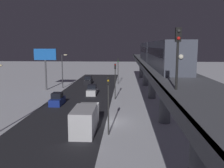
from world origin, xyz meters
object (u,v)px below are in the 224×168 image
commercial_billboard (45,58)px  rail_signal (178,48)px  sedan_black (88,81)px  sedan_white (92,91)px  sedan_blue (57,100)px  box_truck (85,119)px  subway_train (156,52)px  traffic_light_mid (115,76)px  traffic_light_far (118,67)px  traffic_light_near (108,97)px

commercial_billboard → rail_signal: bearing=119.1°
sedan_black → commercial_billboard: 13.34m
sedan_white → sedan_blue: same height
sedan_white → rail_signal: bearing=-72.9°
sedan_blue → rail_signal: bearing=121.8°
sedan_black → box_truck: size_ratio=0.55×
box_truck → subway_train: bearing=-124.3°
commercial_billboard → subway_train: bearing=151.4°
subway_train → box_truck: bearing=55.7°
traffic_light_mid → traffic_light_far: 18.16m
rail_signal → traffic_light_mid: 28.73m
subway_train → traffic_light_mid: 8.56m
box_truck → sedan_white: bearing=-84.6°
rail_signal → sedan_white: 34.56m
traffic_light_near → commercial_billboard: (15.39, -27.18, 2.63)m
sedan_white → traffic_light_near: size_ratio=0.68×
sedan_blue → box_truck: 13.98m
sedan_white → traffic_light_mid: 7.17m
traffic_light_mid → traffic_light_near: bearing=90.0°
traffic_light_far → sedan_black: bearing=1.7°
sedan_white → traffic_light_near: traffic_light_near is taller
subway_train → sedan_white: bearing=-32.4°
sedan_black → traffic_light_near: bearing=101.7°
subway_train → sedan_white: (11.44, -7.26, -7.71)m
sedan_black → traffic_light_mid: traffic_light_mid is taller
traffic_light_far → sedan_white: bearing=71.4°
traffic_light_near → traffic_light_far: size_ratio=1.00×
rail_signal → traffic_light_mid: size_ratio=0.62×
rail_signal → sedan_white: bearing=-72.9°
sedan_white → sedan_black: (2.80, -13.72, 0.01)m
sedan_blue → commercial_billboard: (6.09, -13.58, 6.03)m
box_truck → sedan_black: bearing=-82.1°
traffic_light_near → rail_signal: bearing=118.0°
subway_train → traffic_light_far: (6.74, -21.21, -4.30)m
commercial_billboard → box_truck: bearing=116.1°
rail_signal → commercial_billboard: rail_signal is taller
rail_signal → sedan_black: size_ratio=0.98×
subway_train → commercial_billboard: size_ratio=4.14×
sedan_black → traffic_light_mid: size_ratio=0.64×
sedan_black → traffic_light_mid: bearing=112.7°
rail_signal → sedan_white: rail_signal is taller
rail_signal → sedan_blue: (14.41, -23.21, -8.65)m
sedan_black → commercial_billboard: size_ratio=0.46×
subway_train → commercial_billboard: bearing=-28.6°
sedan_black → traffic_light_mid: (-7.50, 17.93, 3.40)m
box_truck → traffic_light_far: size_ratio=1.16×
sedan_black → commercial_billboard: bearing=48.5°
subway_train → traffic_light_far: subway_train is taller
box_truck → rail_signal: bearing=125.6°
box_truck → traffic_light_near: (-2.70, 1.28, 2.85)m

